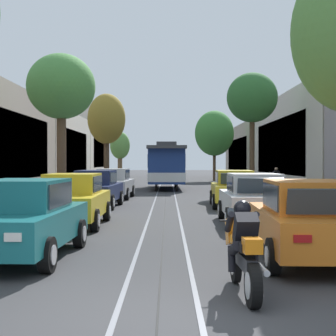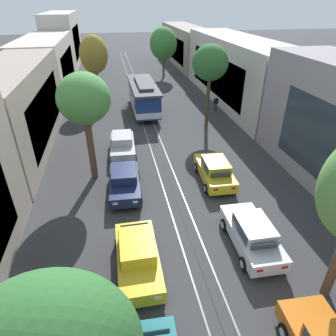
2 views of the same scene
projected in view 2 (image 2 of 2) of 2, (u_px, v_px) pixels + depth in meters
ground_plane at (147, 120)px, 29.67m from camera, size 174.25×174.25×0.00m
trolley_track_rails at (142, 105)px, 33.89m from camera, size 1.14×77.70×0.01m
building_facade_left at (38, 73)px, 31.91m from camera, size 5.20×69.40×8.54m
building_facade_right at (240, 73)px, 32.71m from camera, size 5.26×69.40×7.56m
parked_car_yellow_second_left at (138, 256)px, 13.04m from camera, size 2.01×4.36×1.58m
parked_car_navy_mid_left at (124, 181)px, 18.36m from camera, size 2.12×4.41×1.58m
parked_car_silver_fourth_left at (122, 144)px, 22.95m from camera, size 2.11×4.41×1.58m
parked_car_white_second_right at (252, 234)px, 14.26m from camera, size 2.07×4.39×1.58m
parked_car_yellow_mid_right at (215, 171)px, 19.48m from camera, size 2.13×4.42×1.58m
street_tree_kerb_left_second at (84, 100)px, 17.63m from camera, size 3.19×3.45×7.01m
street_tree_kerb_left_mid at (94, 55)px, 31.85m from camera, size 3.01×2.77×7.36m
street_tree_kerb_left_fourth at (95, 49)px, 46.66m from camera, size 2.22×1.81×5.31m
street_tree_kerb_right_second at (210, 63)px, 25.22m from camera, size 3.09×3.02×7.39m
street_tree_kerb_right_mid at (163, 44)px, 43.14m from camera, size 3.95×4.20×7.13m
cable_car_trolley at (144, 97)px, 30.82m from camera, size 2.66×9.15×3.28m
pedestrian_on_left_pavement at (216, 103)px, 31.80m from camera, size 0.55×0.32×1.56m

